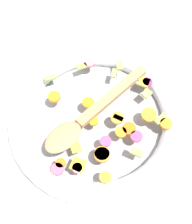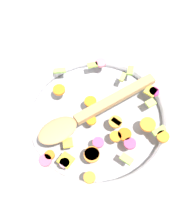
# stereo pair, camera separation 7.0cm
# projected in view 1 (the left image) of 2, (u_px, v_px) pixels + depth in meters

# --- Properties ---
(ground_plane) EXTENTS (4.00, 4.00, 0.00)m
(ground_plane) POSITION_uv_depth(u_px,v_px,m) (96.00, 122.00, 0.75)
(ground_plane) COLOR silver
(skillet) EXTENTS (0.41, 0.41, 0.05)m
(skillet) POSITION_uv_depth(u_px,v_px,m) (96.00, 118.00, 0.73)
(skillet) COLOR gray
(skillet) RESTS_ON ground_plane
(chopped_vegetables) EXTENTS (0.32, 0.28, 0.01)m
(chopped_vegetables) POSITION_uv_depth(u_px,v_px,m) (110.00, 121.00, 0.69)
(chopped_vegetables) COLOR orange
(chopped_vegetables) RESTS_ON skillet
(wooden_spoon) EXTENTS (0.21, 0.26, 0.01)m
(wooden_spoon) POSITION_uv_depth(u_px,v_px,m) (88.00, 116.00, 0.68)
(wooden_spoon) COLOR #A87F51
(wooden_spoon) RESTS_ON chopped_vegetables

